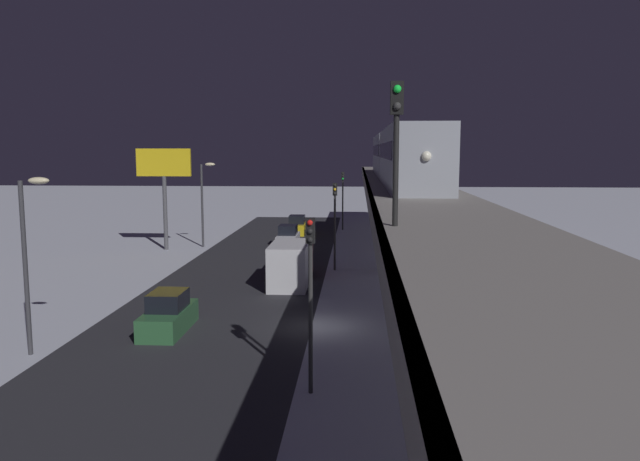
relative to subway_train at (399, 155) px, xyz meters
The scene contains 15 objects.
ground_plane 18.78m from the subway_train, 71.69° to the left, with size 240.00×240.00×0.00m, color silver.
avenue_asphalt 20.99m from the subway_train, 56.00° to the left, with size 11.00×101.11×0.01m, color #28282D.
elevated_railway 16.17m from the subway_train, 89.68° to the left, with size 5.00×101.11×6.63m.
subway_train is the anchor object (origin of this frame).
rail_signal 28.58m from the subway_train, 86.09° to the left, with size 0.36×0.41×4.00m.
sedan_yellow 21.94m from the subway_train, 62.96° to the right, with size 1.91×4.05×1.97m.
sedan_green 22.36m from the subway_train, 54.68° to the left, with size 1.80×4.49×1.97m.
sedan_white 15.59m from the subway_train, 46.55° to the right, with size 1.80×4.43×1.97m.
box_truck 11.72m from the subway_train, 38.13° to the left, with size 2.40×7.40×2.80m.
traffic_light_near 25.25m from the subway_train, 79.23° to the left, with size 0.32×0.44×6.40m.
traffic_light_mid 6.40m from the subway_train, 14.88° to the left, with size 0.32×0.44×6.40m.
traffic_light_far 22.87m from the subway_train, 78.05° to the right, with size 0.32×0.44×6.40m.
commercial_billboard 21.30m from the subway_train, 20.23° to the right, with size 4.80×0.36×8.90m.
street_lamp_near 27.10m from the subway_train, 51.22° to the left, with size 1.35×0.44×7.65m.
street_lamp_far 19.45m from the subway_train, 28.29° to the right, with size 1.35×0.44×7.65m.
Camera 1 is at (-2.28, 29.97, 8.75)m, focal length 34.73 mm.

